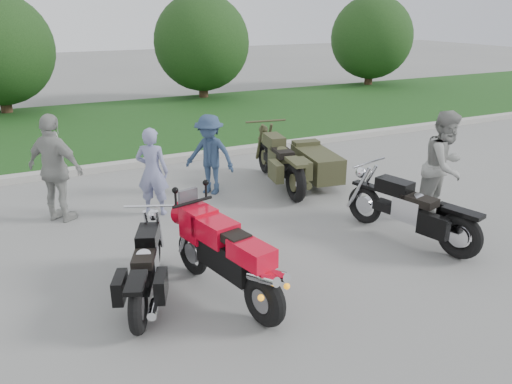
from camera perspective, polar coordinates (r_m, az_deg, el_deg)
name	(u,v)px	position (r m, az deg, el deg)	size (l,w,h in m)	color
ground	(274,284)	(6.73, 2.03, -10.47)	(80.00, 80.00, 0.00)	gray
curb	(154,161)	(11.91, -11.56, 3.48)	(60.00, 0.30, 0.15)	#ADABA2
grass_strip	(118,126)	(15.85, -15.47, 7.30)	(60.00, 8.00, 0.14)	#21501B
tree_mid_right	(202,43)	(19.81, -6.21, 16.60)	(3.60, 3.60, 4.00)	#3F2B1C
tree_far_right	(372,38)	(23.76, 13.07, 16.82)	(3.60, 3.60, 4.00)	#3F2B1C
sportbike_red	(227,255)	(6.15, -3.31, -7.20)	(0.72, 2.14, 1.03)	black
cruiser_left	(146,271)	(6.35, -12.44, -8.79)	(0.89, 1.97, 0.80)	black
cruiser_right	(415,213)	(8.07, 17.72, -2.34)	(0.84, 2.32, 0.91)	black
cruiser_sidecar	(302,164)	(10.18, 5.31, 3.21)	(1.47, 2.56, 0.99)	black
person_stripe	(152,172)	(8.82, -11.75, 2.30)	(0.57, 0.37, 1.56)	#8084AE
person_grey	(444,166)	(8.96, 20.71, 2.76)	(0.91, 0.71, 1.88)	gray
person_denim	(210,155)	(9.68, -5.30, 4.27)	(1.01, 0.58, 1.56)	navy
person_back	(56,169)	(8.96, -21.93, 2.48)	(1.08, 0.45, 1.85)	#999A94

